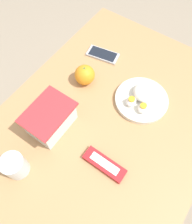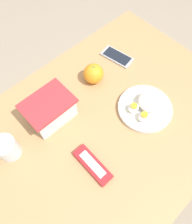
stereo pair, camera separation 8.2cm
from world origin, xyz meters
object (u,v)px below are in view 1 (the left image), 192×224
object	(u,v)px
rice_plate	(142,98)
cell_phone	(103,55)
food_container	(50,119)
orange_fruit	(85,75)
candy_bar	(105,164)
drinking_glass	(15,166)

from	to	relation	value
rice_plate	cell_phone	world-z (taller)	rice_plate
food_container	orange_fruit	bearing A→B (deg)	4.82
candy_bar	cell_phone	distance (m)	0.50
food_container	orange_fruit	world-z (taller)	food_container
orange_fruit	cell_phone	xyz separation A→B (m)	(0.16, 0.02, -0.04)
food_container	candy_bar	bearing A→B (deg)	-93.40
rice_plate	drinking_glass	distance (m)	0.53
rice_plate	cell_phone	size ratio (longest dim) A/B	1.39
orange_fruit	candy_bar	distance (m)	0.37
rice_plate	cell_phone	bearing A→B (deg)	67.01
food_container	cell_phone	world-z (taller)	food_container
orange_fruit	candy_bar	world-z (taller)	orange_fruit
orange_fruit	rice_plate	distance (m)	0.25
cell_phone	drinking_glass	xyz separation A→B (m)	(-0.59, -0.05, 0.04)
candy_bar	cell_phone	bearing A→B (deg)	34.72
cell_phone	drinking_glass	size ratio (longest dim) A/B	1.80
cell_phone	drinking_glass	bearing A→B (deg)	-174.96
candy_bar	food_container	bearing A→B (deg)	86.60
food_container	candy_bar	xyz separation A→B (m)	(-0.01, -0.25, -0.04)
rice_plate	drinking_glass	world-z (taller)	drinking_glass
drinking_glass	cell_phone	bearing A→B (deg)	5.04
food_container	drinking_glass	xyz separation A→B (m)	(-0.19, -0.01, -0.00)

